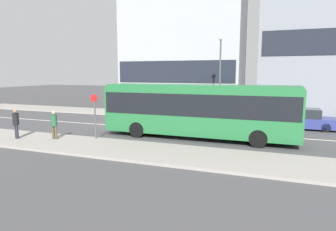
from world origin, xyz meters
TOP-DOWN VIEW (x-y plane):
  - ground_plane at (0.00, 0.00)m, footprint 120.00×120.00m
  - sidewalk_near at (0.00, -6.25)m, footprint 44.00×3.50m
  - sidewalk_far at (0.00, 6.25)m, footprint 44.00×3.50m
  - lane_centerline at (0.00, 0.00)m, footprint 41.80×0.16m
  - apartment_block_left_tower at (0.18, 12.21)m, footprint 12.90×5.50m
  - city_bus at (5.87, -2.08)m, footprint 11.52×2.49m
  - parked_car_0 at (11.98, 3.52)m, footprint 4.34×1.83m
  - pedestrian_near_stop at (-3.85, -6.45)m, footprint 0.34×0.34m
  - pedestrian_down_pavement at (-1.68, -5.79)m, footprint 0.35×0.34m
  - bus_stop_sign at (0.47, -4.86)m, footprint 0.44×0.12m
  - street_lamp at (5.70, 5.27)m, footprint 0.36×0.36m

SIDE VIEW (x-z plane):
  - ground_plane at x=0.00m, z-range 0.00..0.00m
  - lane_centerline at x=0.00m, z-range 0.00..0.01m
  - sidewalk_near at x=0.00m, z-range 0.00..0.13m
  - sidewalk_far at x=0.00m, z-range 0.00..0.13m
  - parked_car_0 at x=11.98m, z-range -0.05..1.39m
  - pedestrian_down_pavement at x=-1.68m, z-range 0.24..1.88m
  - pedestrian_near_stop at x=-3.85m, z-range 0.25..1.96m
  - bus_stop_sign at x=0.47m, z-range 0.35..2.99m
  - city_bus at x=5.87m, z-range 0.24..3.46m
  - street_lamp at x=5.70m, z-range 0.88..7.62m
  - apartment_block_left_tower at x=0.18m, z-range -0.01..14.64m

